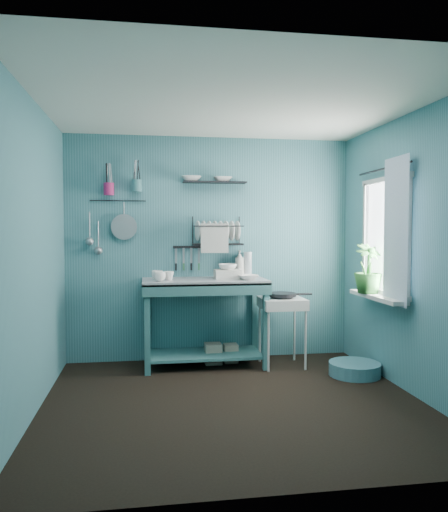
{
  "coord_description": "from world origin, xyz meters",
  "views": [
    {
      "loc": [
        -0.72,
        -4.09,
        1.46
      ],
      "look_at": [
        0.05,
        0.85,
        1.2
      ],
      "focal_mm": 35.0,
      "sensor_mm": 36.0,
      "label": 1
    }
  ],
  "objects": [
    {
      "name": "curtain",
      "position": [
        1.52,
        0.15,
        1.45
      ],
      "size": [
        0.0,
        1.35,
        1.35
      ],
      "primitive_type": "plane",
      "rotation": [
        1.57,
        0.0,
        1.57
      ],
      "color": "silver",
      "rests_on": "wall_right"
    },
    {
      "name": "hook_rail",
      "position": [
        -1.02,
        1.47,
        1.78
      ],
      "size": [
        0.6,
        0.01,
        0.01
      ],
      "primitive_type": "cylinder",
      "rotation": [
        0.0,
        1.57,
        0.0
      ],
      "color": "black",
      "rests_on": "wall_back"
    },
    {
      "name": "floor_basin",
      "position": [
        1.34,
        0.59,
        0.07
      ],
      "size": [
        0.51,
        0.51,
        0.13
      ],
      "primitive_type": "cylinder",
      "color": "teal",
      "rests_on": "floor"
    },
    {
      "name": "knife_strip",
      "position": [
        -0.27,
        1.47,
        1.27
      ],
      "size": [
        0.32,
        0.04,
        0.03
      ],
      "primitive_type": "cube",
      "rotation": [
        0.0,
        0.0,
        0.06
      ],
      "color": "black",
      "rests_on": "wall_back"
    },
    {
      "name": "wall_front",
      "position": [
        0.0,
        -1.5,
        1.25
      ],
      "size": [
        3.2,
        0.0,
        3.2
      ],
      "primitive_type": "plane",
      "rotation": [
        -1.57,
        0.0,
        0.0
      ],
      "color": "#396D76",
      "rests_on": "ground"
    },
    {
      "name": "wall_back",
      "position": [
        0.0,
        1.5,
        1.25
      ],
      "size": [
        3.2,
        0.0,
        3.2
      ],
      "primitive_type": "plane",
      "rotation": [
        1.57,
        0.0,
        0.0
      ],
      "color": "#396D76",
      "rests_on": "ground"
    },
    {
      "name": "counter_bowl",
      "position": [
        0.34,
        1.05,
        0.96
      ],
      "size": [
        0.22,
        0.22,
        0.05
      ],
      "primitive_type": "imported",
      "color": "white",
      "rests_on": "work_counter"
    },
    {
      "name": "mug_left",
      "position": [
        -0.59,
        1.04,
        0.98
      ],
      "size": [
        0.12,
        0.12,
        0.1
      ],
      "primitive_type": "imported",
      "color": "white",
      "rests_on": "work_counter"
    },
    {
      "name": "mug_right",
      "position": [
        -0.61,
        1.2,
        0.98
      ],
      "size": [
        0.17,
        0.17,
        0.1
      ],
      "primitive_type": "imported",
      "rotation": [
        0.0,
        0.0,
        1.05
      ],
      "color": "white",
      "rests_on": "work_counter"
    },
    {
      "name": "tub_bowl",
      "position": [
        0.14,
        1.18,
        1.07
      ],
      "size": [
        0.2,
        0.19,
        0.06
      ],
      "primitive_type": "imported",
      "color": "white",
      "rests_on": "wash_tub"
    },
    {
      "name": "shelf_bowl_left",
      "position": [
        -0.23,
        1.4,
        2.09
      ],
      "size": [
        0.23,
        0.23,
        0.05
      ],
      "primitive_type": "imported",
      "rotation": [
        0.0,
        0.0,
        -0.05
      ],
      "color": "white",
      "rests_on": "upper_shelf"
    },
    {
      "name": "storage_tin_large",
      "position": [
        -0.01,
        1.25,
        0.11
      ],
      "size": [
        0.18,
        0.18,
        0.22
      ],
      "primitive_type": "cube",
      "color": "gray",
      "rests_on": "floor"
    },
    {
      "name": "wash_tub",
      "position": [
        0.14,
        1.18,
        0.99
      ],
      "size": [
        0.28,
        0.22,
        0.1
      ],
      "primitive_type": "cube",
      "color": "beige",
      "rests_on": "work_counter"
    },
    {
      "name": "wall_left",
      "position": [
        -1.6,
        0.0,
        1.25
      ],
      "size": [
        0.0,
        3.0,
        3.0
      ],
      "primitive_type": "plane",
      "rotation": [
        1.57,
        0.0,
        1.57
      ],
      "color": "#396D76",
      "rests_on": "ground"
    },
    {
      "name": "water_bottle",
      "position": [
        0.41,
        1.42,
        1.08
      ],
      "size": [
        0.09,
        0.09,
        0.28
      ],
      "primitive_type": "cylinder",
      "color": "#B1BBC5",
      "rests_on": "work_counter"
    },
    {
      "name": "ladle_inner",
      "position": [
        -1.24,
        1.46,
        1.41
      ],
      "size": [
        0.01,
        0.01,
        0.3
      ],
      "primitive_type": "cylinder",
      "color": "#999BA1",
      "rests_on": "wall_back"
    },
    {
      "name": "ceiling",
      "position": [
        0.0,
        0.0,
        2.5
      ],
      "size": [
        3.2,
        3.2,
        0.0
      ],
      "primitive_type": "plane",
      "rotation": [
        3.14,
        0.0,
        0.0
      ],
      "color": "silver",
      "rests_on": "ground"
    },
    {
      "name": "utensil_cup_teal",
      "position": [
        -0.82,
        1.42,
        1.94
      ],
      "size": [
        0.11,
        0.11,
        0.13
      ],
      "primitive_type": "cylinder",
      "color": "#3B747B",
      "rests_on": "wall_back"
    },
    {
      "name": "wall_right",
      "position": [
        1.6,
        0.0,
        1.25
      ],
      "size": [
        0.0,
        3.0,
        3.0
      ],
      "primitive_type": "plane",
      "rotation": [
        1.57,
        0.0,
        -1.57
      ],
      "color": "#396D76",
      "rests_on": "ground"
    },
    {
      "name": "potted_plant",
      "position": [
        1.47,
        0.59,
        1.08
      ],
      "size": [
        0.34,
        0.34,
        0.5
      ],
      "primitive_type": "imported",
      "rotation": [
        0.0,
        0.0,
        0.28
      ],
      "color": "#2C6C2B",
      "rests_on": "windowsill"
    },
    {
      "name": "mug_mid",
      "position": [
        -0.49,
        1.14,
        0.98
      ],
      "size": [
        0.14,
        0.14,
        0.09
      ],
      "primitive_type": "imported",
      "rotation": [
        0.0,
        0.0,
        0.52
      ],
      "color": "white",
      "rests_on": "work_counter"
    },
    {
      "name": "shelf_bowl_right",
      "position": [
        0.12,
        1.4,
        2.06
      ],
      "size": [
        0.21,
        0.21,
        0.05
      ],
      "primitive_type": "imported",
      "rotation": [
        0.0,
        0.0,
        -0.01
      ],
      "color": "white",
      "rests_on": "upper_shelf"
    },
    {
      "name": "curtain_rod",
      "position": [
        1.54,
        0.45,
        2.05
      ],
      "size": [
        0.02,
        1.05,
        0.02
      ],
      "primitive_type": "cylinder",
      "rotation": [
        1.57,
        0.0,
        0.0
      ],
      "color": "black",
      "rests_on": "wall_right"
    },
    {
      "name": "work_counter",
      "position": [
        -0.11,
        1.2,
        0.47
      ],
      "size": [
        1.32,
        0.66,
        0.94
      ],
      "primitive_type": "cube",
      "rotation": [
        0.0,
        0.0,
        -0.0
      ],
      "color": "#2E6162",
      "rests_on": "floor"
    },
    {
      "name": "utensil_cup_magenta",
      "position": [
        -1.12,
        1.42,
        1.9
      ],
      "size": [
        0.11,
        0.11,
        0.13
      ],
      "primitive_type": "cylinder",
      "color": "#AE205D",
      "rests_on": "wall_back"
    },
    {
      "name": "colander",
      "position": [
        -0.96,
        1.45,
        1.5
      ],
      "size": [
        0.28,
        0.03,
        0.28
      ],
      "primitive_type": "cylinder",
      "rotation": [
        1.54,
        0.0,
        0.0
      ],
      "color": "#999BA1",
      "rests_on": "wall_back"
    },
    {
      "name": "hotplate_stand",
      "position": [
        0.71,
        1.05,
        0.37
      ],
      "size": [
        0.51,
        0.51,
        0.73
      ],
      "primitive_type": "cube",
      "rotation": [
        0.0,
        0.0,
        0.12
      ],
      "color": "beige",
      "rests_on": "floor"
    },
    {
      "name": "windowsill",
      "position": [
        1.5,
        0.45,
        0.81
      ],
      "size": [
        0.16,
        0.95,
        0.04
      ],
      "primitive_type": "cube",
      "color": "beige",
      "rests_on": "wall_right"
    },
    {
      "name": "floor",
      "position": [
        0.0,
        0.0,
        0.0
      ],
      "size": [
        3.2,
        3.2,
        0.0
      ],
      "primitive_type": "plane",
      "color": "black",
      "rests_on": "ground"
    },
    {
      "name": "ladle_outer",
      "position": [
        -1.33,
        1.46,
        1.51
      ],
      "size": [
        0.01,
        0.01,
        0.3
      ],
      "primitive_type": "cylinder",
      "color": "#999BA1",
      "rests_on": "wall_back"
    },
    {
      "name": "frying_pan",
      "position": [
        0.71,
        1.05,
        0.77
      ],
      "size": [
        0.3,
        0.3,
        0.03
      ],
      "primitive_type": "cylinder",
      "color": "black",
      "rests_on": "hotplate_stand"
    },
    {
      "name": "storage_tin_small",
      "position": [
        0.19,
        1.28,
        0.1
      ],
      "size": [
        0.15,
        0.15,
        0.2
      ],
      "primitive_type": "cube",
      "color": "gray",
      "rests_on": "floor"
    },
    {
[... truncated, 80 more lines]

